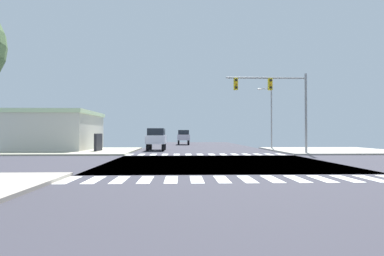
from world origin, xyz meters
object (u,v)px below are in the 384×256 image
object	(u,v)px
suv_trailing_3	(184,136)
bank_building	(30,131)
street_lamp	(269,112)
traffic_signal_mast	(276,94)
suv_nearside_1	(157,137)

from	to	relation	value
suv_trailing_3	bank_building	bearing A→B (deg)	45.04
street_lamp	suv_trailing_3	size ratio (longest dim) A/B	1.55
traffic_signal_mast	street_lamp	bearing A→B (deg)	77.61
bank_building	suv_trailing_3	distance (m)	23.36
traffic_signal_mast	suv_trailing_3	world-z (taller)	traffic_signal_mast
traffic_signal_mast	suv_trailing_3	size ratio (longest dim) A/B	1.54
street_lamp	suv_nearside_1	xyz separation A→B (m)	(-12.85, -2.51, -2.93)
traffic_signal_mast	suv_trailing_3	distance (m)	25.18
street_lamp	suv_trailing_3	bearing A→B (deg)	124.31
bank_building	street_lamp	bearing A→B (deg)	4.52
traffic_signal_mast	street_lamp	distance (m)	9.44
street_lamp	suv_nearside_1	world-z (taller)	street_lamp
street_lamp	bank_building	xyz separation A→B (m)	(-26.35, -2.08, -2.23)
bank_building	traffic_signal_mast	bearing A→B (deg)	-16.26
street_lamp	suv_trailing_3	distance (m)	17.72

